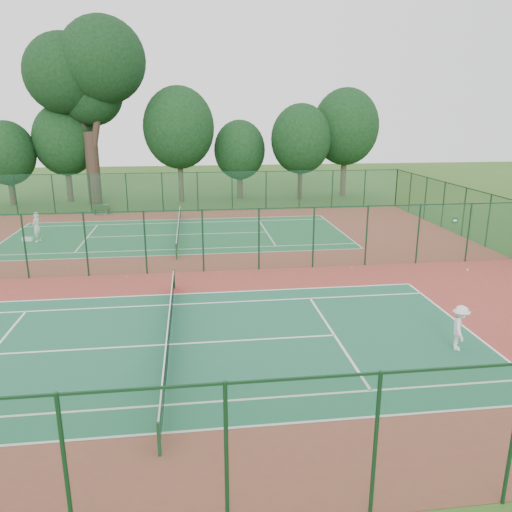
# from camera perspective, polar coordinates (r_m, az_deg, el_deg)

# --- Properties ---
(ground) EXTENTS (120.00, 120.00, 0.00)m
(ground) POSITION_cam_1_polar(r_m,az_deg,el_deg) (27.74, -9.17, -1.89)
(ground) COLOR #2E551A
(ground) RESTS_ON ground
(red_pad) EXTENTS (40.00, 36.00, 0.01)m
(red_pad) POSITION_cam_1_polar(r_m,az_deg,el_deg) (27.74, -9.17, -1.88)
(red_pad) COLOR maroon
(red_pad) RESTS_ON ground
(court_near) EXTENTS (23.77, 10.97, 0.01)m
(court_near) POSITION_cam_1_polar(r_m,az_deg,el_deg) (19.36, -9.86, -9.94)
(court_near) COLOR #1D5E42
(court_near) RESTS_ON red_pad
(court_far) EXTENTS (23.77, 10.97, 0.01)m
(court_far) POSITION_cam_1_polar(r_m,az_deg,el_deg) (36.42, -8.80, 2.43)
(court_far) COLOR #1F6339
(court_far) RESTS_ON red_pad
(fence_north) EXTENTS (40.00, 0.09, 3.50)m
(fence_north) POSITION_cam_1_polar(r_m,az_deg,el_deg) (44.93, -8.67, 7.24)
(fence_north) COLOR #1B5236
(fence_north) RESTS_ON ground
(fence_south) EXTENTS (40.00, 0.09, 3.50)m
(fence_south) POSITION_cam_1_polar(r_m,az_deg,el_deg) (10.76, -12.27, -22.42)
(fence_south) COLOR #184A2A
(fence_south) RESTS_ON ground
(fence_divider) EXTENTS (40.00, 0.09, 3.50)m
(fence_divider) POSITION_cam_1_polar(r_m,az_deg,el_deg) (27.26, -9.33, 1.64)
(fence_divider) COLOR #1C542E
(fence_divider) RESTS_ON ground
(tennis_net_near) EXTENTS (0.10, 12.90, 0.97)m
(tennis_net_near) POSITION_cam_1_polar(r_m,az_deg,el_deg) (19.14, -9.94, -8.51)
(tennis_net_near) COLOR #153C20
(tennis_net_near) RESTS_ON ground
(tennis_net_far) EXTENTS (0.10, 12.90, 0.97)m
(tennis_net_far) POSITION_cam_1_polar(r_m,az_deg,el_deg) (36.30, -8.84, 3.24)
(tennis_net_far) COLOR #153A20
(tennis_net_far) RESTS_ON ground
(player_near) EXTENTS (1.00, 1.26, 1.70)m
(player_near) POSITION_cam_1_polar(r_m,az_deg,el_deg) (19.83, 22.26, -7.60)
(player_near) COLOR silver
(player_near) RESTS_ON court_near
(player_far) EXTENTS (0.67, 0.84, 2.01)m
(player_far) POSITION_cam_1_polar(r_m,az_deg,el_deg) (36.90, -23.78, 3.04)
(player_far) COLOR silver
(player_far) RESTS_ON court_far
(trash_bin) EXTENTS (0.60, 0.60, 0.84)m
(trash_bin) POSITION_cam_1_polar(r_m,az_deg,el_deg) (45.36, -16.79, 5.12)
(trash_bin) COLOR slate
(trash_bin) RESTS_ON red_pad
(bench) EXTENTS (1.42, 0.44, 0.87)m
(bench) POSITION_cam_1_polar(r_m,az_deg,el_deg) (45.22, -17.25, 5.09)
(bench) COLOR #133819
(bench) RESTS_ON red_pad
(kit_bag) EXTENTS (0.76, 0.43, 0.27)m
(kit_bag) POSITION_cam_1_polar(r_m,az_deg,el_deg) (37.55, -24.64, 1.76)
(kit_bag) COLOR silver
(kit_bag) RESTS_ON red_pad
(stray_ball_a) EXTENTS (0.06, 0.06, 0.06)m
(stray_ball_a) POSITION_cam_1_polar(r_m,az_deg,el_deg) (27.40, -4.28, -1.86)
(stray_ball_a) COLOR #C2D331
(stray_ball_a) RESTS_ON red_pad
(stray_ball_b) EXTENTS (0.07, 0.07, 0.07)m
(stray_ball_b) POSITION_cam_1_polar(r_m,az_deg,el_deg) (28.64, 10.90, -1.31)
(stray_ball_b) COLOR #A9C22D
(stray_ball_b) RESTS_ON red_pad
(stray_ball_c) EXTENTS (0.07, 0.07, 0.07)m
(stray_ball_c) POSITION_cam_1_polar(r_m,az_deg,el_deg) (27.41, -14.55, -2.33)
(stray_ball_c) COLOR #BED832
(stray_ball_c) RESTS_ON red_pad
(big_tree) EXTENTS (11.04, 8.08, 16.96)m
(big_tree) POSITION_cam_1_polar(r_m,az_deg,el_deg) (50.86, -18.81, 19.19)
(big_tree) COLOR #33241B
(big_tree) RESTS_ON ground
(evergreen_row) EXTENTS (39.00, 5.00, 12.00)m
(evergreen_row) POSITION_cam_1_polar(r_m,az_deg,el_deg) (51.37, -7.91, 6.35)
(evergreen_row) COLOR black
(evergreen_row) RESTS_ON ground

